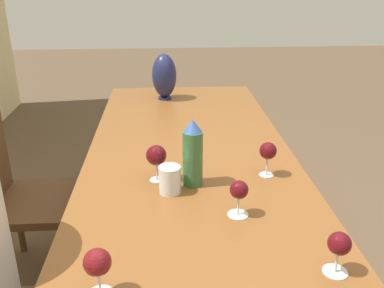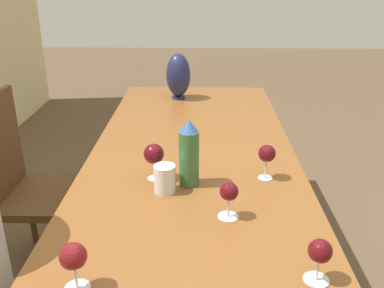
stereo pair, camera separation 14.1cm
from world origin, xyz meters
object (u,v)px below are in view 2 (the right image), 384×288
object	(u,v)px
wine_glass_4	(73,258)
water_bottle	(189,154)
wine_glass_1	(229,193)
wine_glass_3	(320,253)
chair_far	(31,183)
water_tumbler	(165,179)
wine_glass_0	(154,154)
vase	(178,76)
wine_glass_5	(267,154)

from	to	relation	value
wine_glass_4	water_bottle	bearing A→B (deg)	-25.25
wine_glass_1	wine_glass_3	size ratio (longest dim) A/B	1.01
wine_glass_3	chair_far	bearing A→B (deg)	50.09
water_tumbler	wine_glass_0	distance (m)	0.12
water_tumbler	wine_glass_3	distance (m)	0.65
wine_glass_1	wine_glass_4	distance (m)	0.54
water_bottle	vase	bearing A→B (deg)	5.00
wine_glass_0	wine_glass_4	distance (m)	0.63
wine_glass_4	wine_glass_3	bearing A→B (deg)	-85.83
wine_glass_1	water_bottle	bearing A→B (deg)	30.83
wine_glass_4	wine_glass_0	bearing A→B (deg)	-12.45
wine_glass_0	wine_glass_5	world-z (taller)	wine_glass_0
water_bottle	chair_far	distance (m)	0.99
water_tumbler	wine_glass_1	size ratio (longest dim) A/B	0.82
chair_far	wine_glass_1	bearing A→B (deg)	-125.26
wine_glass_4	wine_glass_5	bearing A→B (deg)	-42.04
water_tumbler	vase	world-z (taller)	vase
water_bottle	wine_glass_0	xyz separation A→B (m)	(0.04, 0.14, -0.02)
wine_glass_1	wine_glass_5	distance (m)	0.33
wine_glass_4	chair_far	bearing A→B (deg)	27.79
vase	wine_glass_1	xyz separation A→B (m)	(-1.36, -0.24, -0.06)
vase	wine_glass_3	world-z (taller)	vase
water_tumbler	wine_glass_4	xyz separation A→B (m)	(-0.52, 0.19, 0.05)
wine_glass_3	wine_glass_5	size ratio (longest dim) A/B	0.90
vase	wine_glass_4	bearing A→B (deg)	174.20
wine_glass_0	wine_glass_5	xyz separation A→B (m)	(0.01, -0.43, -0.00)
wine_glass_1	wine_glass_3	world-z (taller)	wine_glass_1
wine_glass_0	wine_glass_3	distance (m)	0.75
wine_glass_0	wine_glass_4	size ratio (longest dim) A/B	1.06
wine_glass_3	chair_far	xyz separation A→B (m)	(0.97, 1.16, -0.33)
wine_glass_0	wine_glass_5	bearing A→B (deg)	-88.30
vase	wine_glass_4	distance (m)	1.72
vase	water_tumbler	bearing A→B (deg)	-179.43
wine_glass_3	chair_far	distance (m)	1.55
water_tumbler	wine_glass_0	bearing A→B (deg)	26.16
water_tumbler	wine_glass_5	size ratio (longest dim) A/B	0.74
vase	wine_glass_0	world-z (taller)	vase
wine_glass_5	water_tumbler	bearing A→B (deg)	106.28
vase	wine_glass_1	world-z (taller)	vase
wine_glass_3	wine_glass_5	xyz separation A→B (m)	(0.59, 0.06, 0.01)
water_tumbler	wine_glass_1	distance (m)	0.28
water_bottle	wine_glass_3	size ratio (longest dim) A/B	2.07
wine_glass_4	wine_glass_5	distance (m)	0.85
water_bottle	wine_glass_4	distance (m)	0.64
wine_glass_1	wine_glass_3	distance (m)	0.37
wine_glass_1	wine_glass_5	xyz separation A→B (m)	(0.28, -0.16, 0.01)
wine_glass_4	water_tumbler	bearing A→B (deg)	-19.65
vase	wine_glass_3	bearing A→B (deg)	-164.79
wine_glass_0	water_bottle	bearing A→B (deg)	-106.75
wine_glass_4	chair_far	distance (m)	1.20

